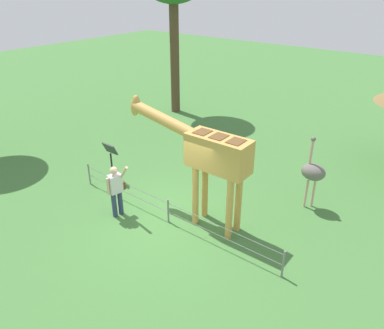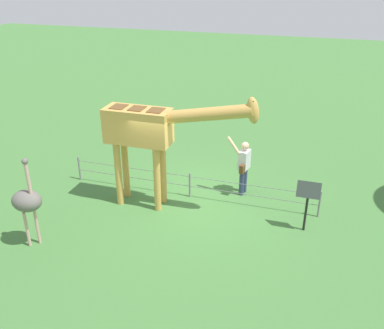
{
  "view_description": "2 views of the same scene",
  "coord_description": "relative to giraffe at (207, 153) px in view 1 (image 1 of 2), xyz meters",
  "views": [
    {
      "loc": [
        -5.87,
        6.57,
        6.24
      ],
      "look_at": [
        -0.31,
        -0.51,
        1.66
      ],
      "focal_mm": 34.64,
      "sensor_mm": 36.0,
      "label": 1
    },
    {
      "loc": [
        3.15,
        -9.72,
        6.0
      ],
      "look_at": [
        0.3,
        -0.58,
        1.39
      ],
      "focal_mm": 39.5,
      "sensor_mm": 36.0,
      "label": 2
    }
  ],
  "objects": [
    {
      "name": "ground_plane",
      "position": [
        0.81,
        0.51,
        -2.14
      ],
      "size": [
        60.0,
        60.0,
        0.0
      ],
      "primitive_type": "plane",
      "color": "#427538"
    },
    {
      "name": "visitor",
      "position": [
        2.19,
        1.32,
        -1.24
      ],
      "size": [
        0.67,
        0.59,
        1.73
      ],
      "color": "navy",
      "rests_on": "ground_plane"
    },
    {
      "name": "wire_fence",
      "position": [
        0.81,
        0.68,
        -1.74
      ],
      "size": [
        7.05,
        0.05,
        0.75
      ],
      "color": "slate",
      "rests_on": "ground_plane"
    },
    {
      "name": "giraffe",
      "position": [
        0.0,
        0.0,
        0.0
      ],
      "size": [
        3.94,
        0.71,
        3.27
      ],
      "color": "gold",
      "rests_on": "ground_plane"
    },
    {
      "name": "info_sign",
      "position": [
        4.0,
        -0.05,
        -1.19
      ],
      "size": [
        0.56,
        0.21,
        1.32
      ],
      "color": "black",
      "rests_on": "ground_plane"
    },
    {
      "name": "ostrich",
      "position": [
        -1.98,
        -2.54,
        -0.97
      ],
      "size": [
        0.7,
        0.56,
        2.25
      ],
      "color": "#CC9E93",
      "rests_on": "ground_plane"
    }
  ]
}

